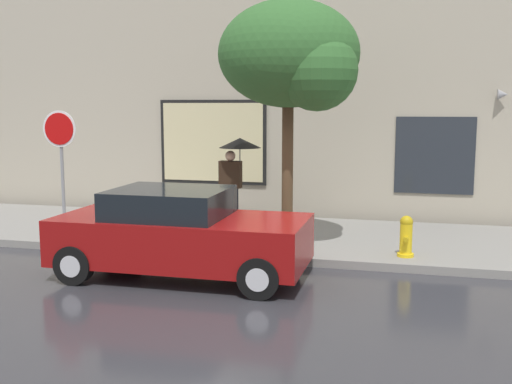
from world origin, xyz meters
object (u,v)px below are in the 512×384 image
object	(u,v)px
stop_sign	(61,147)
pedestrian_with_umbrella	(236,157)
fire_hydrant	(406,237)
street_tree	(294,58)
parked_car	(180,234)

from	to	relation	value
stop_sign	pedestrian_with_umbrella	bearing A→B (deg)	28.55
pedestrian_with_umbrella	stop_sign	bearing A→B (deg)	-151.45
fire_hydrant	stop_sign	world-z (taller)	stop_sign
pedestrian_with_umbrella	street_tree	distance (m)	3.19
fire_hydrant	pedestrian_with_umbrella	xyz separation A→B (m)	(-3.76, 2.04, 1.19)
stop_sign	fire_hydrant	bearing A→B (deg)	-1.95
pedestrian_with_umbrella	stop_sign	distance (m)	3.77
fire_hydrant	pedestrian_with_umbrella	size ratio (longest dim) A/B	0.38
parked_car	street_tree	distance (m)	3.87
parked_car	pedestrian_with_umbrella	distance (m)	3.88
parked_car	fire_hydrant	world-z (taller)	parked_car
parked_car	street_tree	world-z (taller)	street_tree
pedestrian_with_umbrella	stop_sign	xyz separation A→B (m)	(-3.30, -1.80, 0.29)
fire_hydrant	stop_sign	size ratio (longest dim) A/B	0.29
parked_car	street_tree	bearing A→B (deg)	50.71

